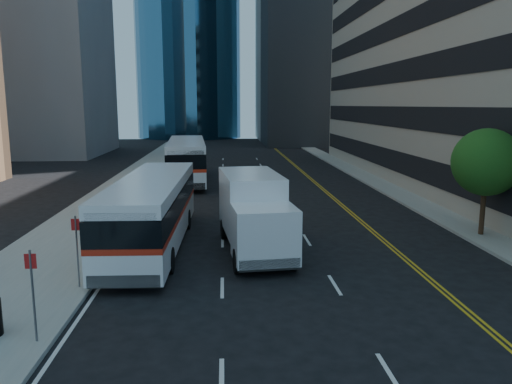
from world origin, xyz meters
The scene contains 8 objects.
ground centered at (0.00, 0.00, 0.00)m, with size 160.00×160.00×0.00m, color black.
sidewalk_west centered at (-10.50, 25.00, 0.07)m, with size 5.00×90.00×0.15m, color gray.
sidewalk_east centered at (9.00, 25.00, 0.07)m, with size 2.00×90.00×0.15m, color gray.
midrise_west centered at (-28.00, 52.00, 17.50)m, with size 18.00×18.00×35.00m, color gray.
street_tree centered at (9.00, 8.00, 3.64)m, with size 3.20×3.20×5.10m.
bus_front centered at (-6.60, 7.31, 1.71)m, with size 2.95×12.20×3.13m.
bus_rear centered at (-6.49, 26.96, 1.87)m, with size 3.72×13.44×3.43m.
box_truck centered at (-2.12, 6.30, 1.76)m, with size 3.08×7.18×3.34m.
Camera 1 is at (-3.39, -14.69, 6.33)m, focal length 35.00 mm.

